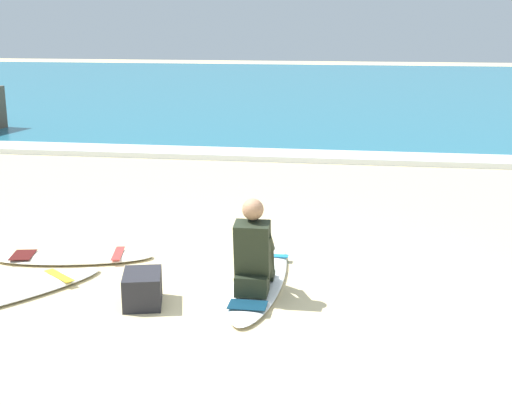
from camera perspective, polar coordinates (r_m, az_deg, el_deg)
ground_plane at (r=7.07m, az=-3.76°, el=-7.55°), size 80.00×80.00×0.00m
sea at (r=27.39m, az=5.76°, el=9.24°), size 80.00×28.00×0.10m
breaking_foam at (r=13.86m, az=2.61°, el=3.87°), size 80.00×0.90×0.11m
surfboard_main at (r=7.35m, az=0.26°, el=-6.33°), size 0.53×2.41×0.08m
surfer_seated at (r=6.86m, az=-0.19°, el=-4.33°), size 0.38×0.71×0.95m
surfboard_spare_near at (r=7.42m, az=-19.91°, el=-7.06°), size 1.71×2.00×0.08m
surfboard_spare_far at (r=8.28m, az=-14.73°, el=-4.35°), size 1.87×0.87×0.08m
beach_bag at (r=6.86m, az=-9.30°, el=-6.99°), size 0.47×0.55×0.32m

